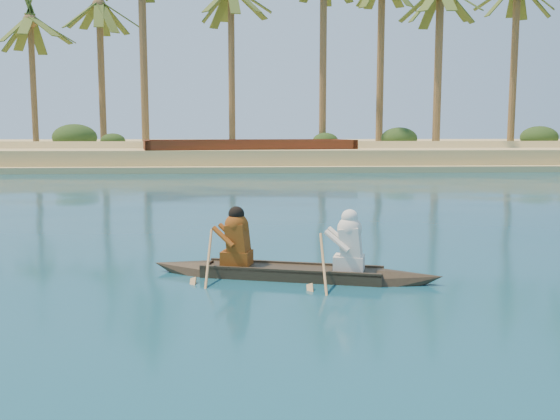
{
  "coord_description": "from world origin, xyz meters",
  "views": [
    {
      "loc": [
        3.36,
        -14.3,
        2.48
      ],
      "look_at": [
        4.0,
        -3.13,
        1.05
      ],
      "focal_mm": 40.0,
      "sensor_mm": 36.0,
      "label": 1
    }
  ],
  "objects": [
    {
      "name": "ground",
      "position": [
        0.0,
        0.0,
        0.0
      ],
      "size": [
        160.0,
        160.0,
        0.0
      ],
      "primitive_type": "plane",
      "color": "#0B334A",
      "rests_on": "ground"
    },
    {
      "name": "palm_grove",
      "position": [
        0.0,
        35.0,
        8.0
      ],
      "size": [
        110.0,
        14.0,
        16.0
      ],
      "primitive_type": null,
      "color": "#374B1A",
      "rests_on": "ground"
    },
    {
      "name": "barge_mid",
      "position": [
        3.67,
        26.45,
        0.78
      ],
      "size": [
        13.95,
        6.8,
        2.23
      ],
      "rotation": [
        0.0,
        0.0,
        0.18
      ],
      "color": "maroon",
      "rests_on": "ground"
    },
    {
      "name": "sandy_embankment",
      "position": [
        0.0,
        46.89,
        0.53
      ],
      "size": [
        150.0,
        51.0,
        1.5
      ],
      "color": "#D2B576",
      "rests_on": "ground"
    },
    {
      "name": "shrub_cluster",
      "position": [
        0.0,
        31.5,
        1.2
      ],
      "size": [
        100.0,
        6.0,
        2.4
      ],
      "primitive_type": null,
      "color": "#253F17",
      "rests_on": "ground"
    },
    {
      "name": "canoe",
      "position": [
        4.15,
        -4.0,
        0.26
      ],
      "size": [
        4.98,
        1.98,
        1.37
      ],
      "rotation": [
        0.0,
        0.0,
        -0.27
      ],
      "color": "#31291B",
      "rests_on": "ground"
    }
  ]
}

